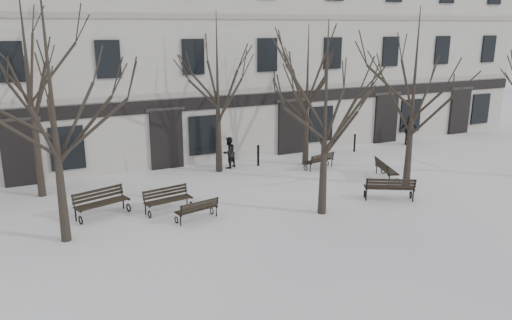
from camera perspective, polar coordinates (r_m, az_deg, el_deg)
ground at (r=19.55m, az=6.33°, el=-5.53°), size 100.00×100.00×0.00m
building at (r=30.13m, az=-6.56°, el=12.46°), size 40.40×10.20×11.40m
tree_0 at (r=16.51m, az=-22.60°, el=9.01°), size 6.08×6.08×8.69m
tree_1 at (r=18.05m, az=8.00°, el=7.20°), size 4.95×4.95×7.08m
tree_2 at (r=22.10m, az=17.70°, el=8.99°), size 5.34×5.34×7.63m
tree_4 at (r=21.65m, az=-24.75°, el=10.32°), size 6.23×6.23×8.90m
tree_5 at (r=23.49m, az=-4.45°, el=9.83°), size 5.28×5.28×7.55m
tree_6 at (r=24.82m, az=5.91°, el=9.19°), size 4.86×4.86×6.94m
bench_0 at (r=19.40m, az=-17.28°, el=-4.59°), size 2.10×1.28×1.01m
bench_1 at (r=18.28m, az=-6.73°, el=-5.59°), size 1.66×0.89×0.80m
bench_2 at (r=20.88m, az=15.01°, el=-3.05°), size 2.03×1.57×0.99m
bench_3 at (r=19.28m, az=-10.06°, el=-4.40°), size 1.90×0.96×0.92m
bench_4 at (r=24.80m, az=7.31°, el=-0.02°), size 1.69×0.94×0.81m
bench_5 at (r=23.70m, az=14.57°, el=-0.99°), size 1.18×1.86×0.89m
bollard_a at (r=25.09m, az=0.25°, el=0.62°), size 0.14×0.14×1.08m
bollard_b at (r=28.47m, az=11.21°, el=2.01°), size 0.13×0.13×1.02m
pedestrian_b at (r=24.91m, az=-3.10°, el=-0.90°), size 0.95×0.88×1.57m
pedestrian_c at (r=31.02m, az=16.97°, el=1.67°), size 1.02×1.01×1.73m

